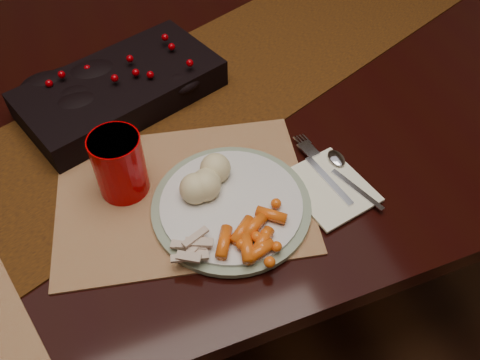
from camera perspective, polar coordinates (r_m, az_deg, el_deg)
name	(u,v)px	position (r m, az deg, el deg)	size (l,w,h in m)	color
floor	(208,283)	(1.60, -3.62, -11.50)	(5.00, 5.00, 0.00)	black
dining_table	(201,211)	(1.29, -4.43, -3.44)	(1.80, 1.00, 0.75)	black
table_runner	(184,100)	(1.00, -6.26, 8.88)	(1.66, 0.34, 0.00)	#412609
centerpiece	(120,85)	(1.00, -13.33, 10.33)	(0.37, 0.19, 0.07)	black
placemat_main	(183,195)	(0.84, -6.45, -1.67)	(0.41, 0.30, 0.00)	brown
dinner_plate	(231,205)	(0.81, -0.98, -2.88)	(0.25, 0.25, 0.01)	silver
baby_carrots	(250,232)	(0.76, 1.18, -5.88)	(0.11, 0.09, 0.02)	#E45710
mashed_potatoes	(205,173)	(0.81, -3.91, 0.74)	(0.09, 0.08, 0.05)	#CBB484
turkey_shreds	(192,250)	(0.75, -5.42, -7.84)	(0.07, 0.06, 0.02)	tan
napkin	(329,188)	(0.85, 9.94, -0.84)	(0.12, 0.14, 0.00)	white
fork	(323,172)	(0.87, 9.35, 0.88)	(0.02, 0.15, 0.00)	silver
spoon	(350,179)	(0.86, 12.29, 0.06)	(0.03, 0.14, 0.00)	#B2B0D3
red_cup	(119,165)	(0.82, -13.38, 1.69)	(0.08, 0.08, 0.11)	#AC0002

